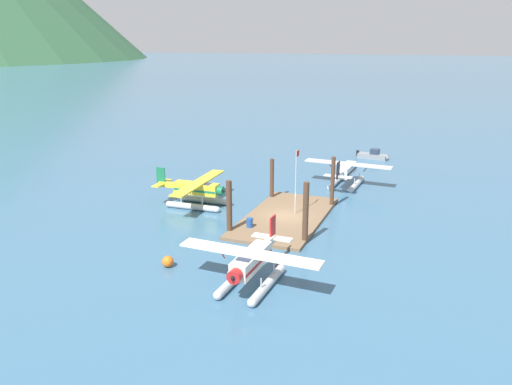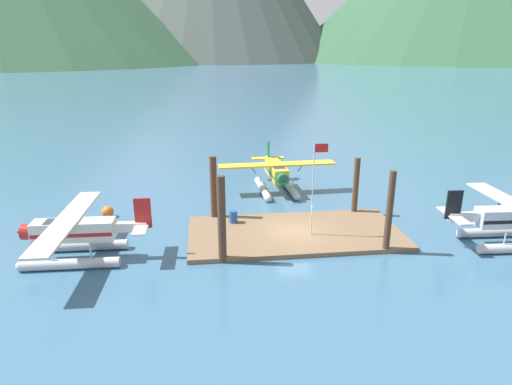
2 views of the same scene
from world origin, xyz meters
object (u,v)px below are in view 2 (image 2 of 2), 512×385
at_px(flagpole, 315,178).
at_px(seaplane_cream_port_aft, 74,236).
at_px(seaplane_yellow_bow_centre, 276,175).
at_px(mooring_buoy, 108,212).
at_px(fuel_drum, 233,217).

bearing_deg(flagpole, seaplane_cream_port_aft, -174.95).
distance_m(flagpole, seaplane_yellow_bow_centre, 10.89).
bearing_deg(mooring_buoy, flagpole, -21.46).
distance_m(fuel_drum, seaplane_cream_port_aft, 10.79).
height_order(flagpole, seaplane_yellow_bow_centre, flagpole).
distance_m(fuel_drum, seaplane_yellow_bow_centre, 8.97).
distance_m(mooring_buoy, seaplane_yellow_bow_centre, 14.74).
bearing_deg(seaplane_cream_port_aft, fuel_drum, 22.52).
distance_m(flagpole, seaplane_cream_port_aft, 15.45).
xyz_separation_m(seaplane_cream_port_aft, seaplane_yellow_bow_centre, (14.39, 11.86, 0.00)).
height_order(mooring_buoy, seaplane_yellow_bow_centre, seaplane_yellow_bow_centre).
bearing_deg(mooring_buoy, seaplane_cream_port_aft, -93.91).
height_order(mooring_buoy, seaplane_cream_port_aft, seaplane_cream_port_aft).
relative_size(fuel_drum, seaplane_cream_port_aft, 0.08).
relative_size(fuel_drum, seaplane_yellow_bow_centre, 0.08).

